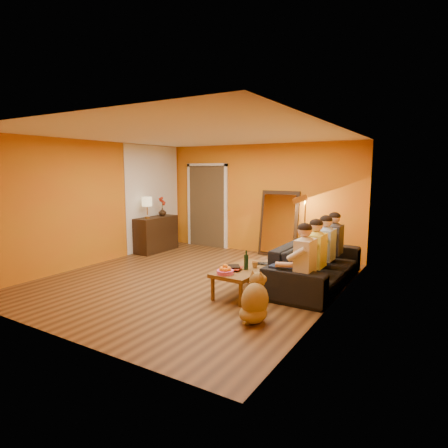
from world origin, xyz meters
The scene contains 27 objects.
room_shell centered at (0.00, 0.37, 1.30)m, with size 5.00×5.50×2.60m.
white_accent centered at (-2.48, 1.75, 1.30)m, with size 0.02×1.90×2.58m, color white.
doorway_recess centered at (-1.50, 2.83, 1.05)m, with size 1.06×0.30×2.10m, color #3F2D19.
door_jamb_left centered at (-2.07, 2.71, 1.05)m, with size 0.08×0.06×2.20m, color white.
door_jamb_right centered at (-0.93, 2.71, 1.05)m, with size 0.08×0.06×2.20m, color white.
door_header centered at (-1.50, 2.71, 2.12)m, with size 1.22×0.06×0.08m, color white.
mirror_frame centered at (0.55, 2.63, 0.76)m, with size 0.92×0.06×1.52m, color black.
mirror_glass centered at (0.55, 2.59, 0.76)m, with size 0.78×0.02×1.36m, color white.
sideboard centered at (-2.24, 1.55, 0.42)m, with size 0.44×1.18×0.85m, color black.
table_lamp centered at (-2.24, 1.25, 1.10)m, with size 0.24×0.24×0.51m, color beige, non-canonical shape.
sofa centered at (2.00, 0.88, 0.37)m, with size 0.99×2.53×0.74m, color black.
coffee_table centered at (1.15, -0.17, 0.21)m, with size 0.62×1.22×0.42m, color brown, non-canonical shape.
floor_lamp centered at (1.31, 2.22, 0.72)m, with size 0.30×0.24×1.44m, color #B78435, non-canonical shape.
dog centered at (1.79, -1.09, 0.33)m, with size 0.36×0.56×0.66m, color #9A7C45, non-canonical shape.
person_far_left centered at (2.13, -0.12, 0.61)m, with size 0.70×0.44×1.22m, color beige, non-canonical shape.
person_mid_left centered at (2.13, 0.43, 0.61)m, with size 0.70×0.44×1.22m, color #E3DB4B, non-canonical shape.
person_mid_right centered at (2.13, 0.98, 0.61)m, with size 0.70×0.44×1.22m, color #96B1E8, non-canonical shape.
person_far_right centered at (2.13, 1.53, 0.61)m, with size 0.70×0.44×1.22m, color #333338, non-canonical shape.
fruit_bowl centered at (1.05, -0.62, 0.50)m, with size 0.26×0.26×0.16m, color #E952A1, non-canonical shape.
wine_bottle centered at (1.20, -0.22, 0.58)m, with size 0.07×0.07×0.31m, color black.
tumbler centered at (1.27, -0.05, 0.47)m, with size 0.11×0.11×0.10m, color #B27F3F.
laptop centered at (1.33, 0.18, 0.43)m, with size 0.33×0.21×0.03m, color black.
book_lower centered at (0.97, -0.37, 0.43)m, with size 0.16×0.22×0.02m, color black.
book_mid centered at (0.98, -0.36, 0.45)m, with size 0.19×0.26×0.02m, color #9E2412.
book_upper centered at (0.97, -0.38, 0.47)m, with size 0.18×0.24×0.02m, color black.
vase centered at (-2.24, 1.80, 0.95)m, with size 0.19×0.19×0.20m, color black.
flowers centered at (-2.24, 1.80, 1.21)m, with size 0.17×0.17×0.48m, color #9E2412, non-canonical shape.
Camera 1 is at (3.90, -5.37, 2.00)m, focal length 30.00 mm.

